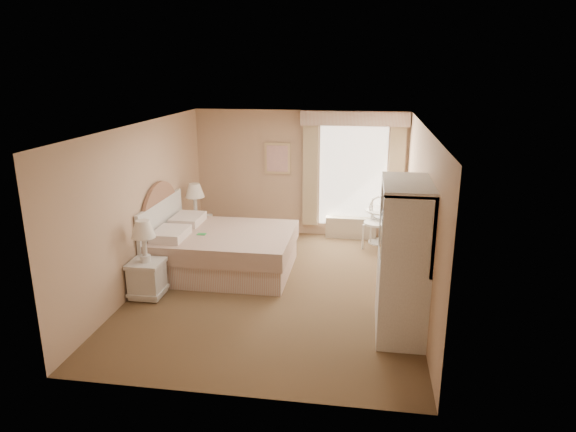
% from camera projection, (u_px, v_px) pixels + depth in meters
% --- Properties ---
extents(room, '(4.21, 5.51, 2.51)m').
position_uv_depth(room, '(276.00, 211.00, 7.62)').
color(room, brown).
rests_on(room, ground).
extents(window, '(2.05, 0.22, 2.51)m').
position_uv_depth(window, '(353.00, 172.00, 9.96)').
color(window, white).
rests_on(window, room).
extents(framed_art, '(0.52, 0.04, 0.62)m').
position_uv_depth(framed_art, '(277.00, 158.00, 10.18)').
color(framed_art, '#D1B181').
rests_on(framed_art, room).
extents(bed, '(2.30, 1.81, 1.60)m').
position_uv_depth(bed, '(216.00, 249.00, 8.55)').
color(bed, tan).
rests_on(bed, room).
extents(nightstand_near, '(0.48, 0.48, 1.17)m').
position_uv_depth(nightstand_near, '(146.00, 269.00, 7.55)').
color(nightstand_near, white).
rests_on(nightstand_near, room).
extents(nightstand_far, '(0.50, 0.50, 1.20)m').
position_uv_depth(nightstand_far, '(196.00, 223.00, 9.72)').
color(nightstand_far, white).
rests_on(nightstand_far, room).
extents(round_table, '(0.63, 0.63, 0.67)m').
position_uv_depth(round_table, '(381.00, 221.00, 9.89)').
color(round_table, silver).
rests_on(round_table, room).
extents(cafe_chair, '(0.62, 0.62, 0.98)m').
position_uv_depth(cafe_chair, '(378.00, 219.00, 9.61)').
color(cafe_chair, silver).
rests_on(cafe_chair, room).
extents(armoire, '(0.59, 1.19, 1.98)m').
position_uv_depth(armoire, '(403.00, 271.00, 6.49)').
color(armoire, white).
rests_on(armoire, room).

